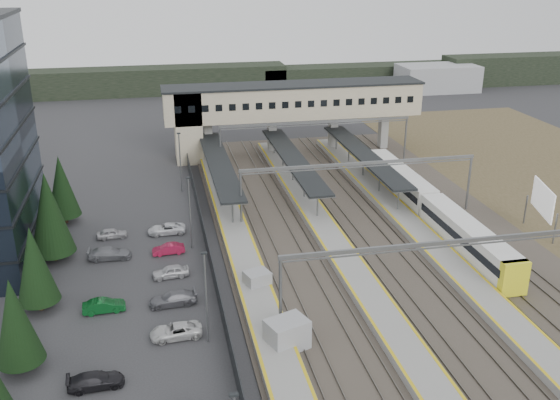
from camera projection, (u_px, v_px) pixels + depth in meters
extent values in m
plane|color=#2B2B2D|center=(284.00, 285.00, 59.41)|extent=(220.00, 220.00, 0.00)
cylinder|color=black|center=(23.00, 364.00, 46.81)|extent=(0.44, 0.44, 1.20)
cone|color=black|center=(15.00, 321.00, 45.44)|extent=(3.54, 3.54, 6.80)
cylinder|color=black|center=(41.00, 304.00, 55.03)|extent=(0.44, 0.44, 1.20)
cone|color=black|center=(34.00, 264.00, 53.63)|extent=(3.64, 3.64, 7.00)
cylinder|color=black|center=(55.00, 255.00, 64.17)|extent=(0.44, 0.44, 1.20)
cone|color=black|center=(49.00, 213.00, 62.49)|extent=(4.42, 4.42, 8.50)
cylinder|color=black|center=(66.00, 218.00, 73.30)|extent=(0.44, 0.44, 1.20)
cone|color=black|center=(62.00, 186.00, 71.86)|extent=(3.74, 3.74, 7.20)
imported|color=black|center=(96.00, 380.00, 45.03)|extent=(4.15, 1.92, 1.17)
imported|color=#0B481B|center=(104.00, 306.00, 54.70)|extent=(3.75, 1.49, 1.21)
imported|color=slate|center=(110.00, 253.00, 64.37)|extent=(4.48, 1.91, 1.29)
imported|color=#9B999E|center=(112.00, 233.00, 69.24)|extent=(3.45, 1.63, 1.14)
imported|color=silver|center=(176.00, 331.00, 51.00)|extent=(4.36, 2.19, 1.19)
imported|color=#5D5D63|center=(173.00, 298.00, 55.83)|extent=(4.40, 2.00, 1.25)
imported|color=#AEADB1|center=(170.00, 272.00, 60.67)|extent=(3.72, 1.81, 1.22)
imported|color=#A5193B|center=(168.00, 249.00, 65.54)|extent=(3.45, 1.41, 1.11)
imported|color=silver|center=(167.00, 229.00, 70.36)|extent=(4.22, 1.95, 1.17)
cube|color=black|center=(234.00, 395.00, 32.18)|extent=(0.50, 0.25, 0.15)
cylinder|color=slate|center=(206.00, 299.00, 49.15)|extent=(0.16, 0.16, 8.00)
cube|color=black|center=(204.00, 253.00, 47.71)|extent=(0.50, 0.25, 0.15)
cylinder|color=slate|center=(190.00, 214.00, 65.59)|extent=(0.16, 0.16, 8.00)
cube|color=black|center=(188.00, 178.00, 64.15)|extent=(0.50, 0.25, 0.15)
cylinder|color=slate|center=(180.00, 163.00, 82.03)|extent=(0.16, 0.16, 8.00)
cube|color=black|center=(179.00, 133.00, 80.59)|extent=(0.50, 0.25, 0.15)
cube|color=#26282B|center=(210.00, 259.00, 62.39)|extent=(0.08, 90.00, 2.00)
cube|color=#96979A|center=(287.00, 335.00, 49.16)|extent=(3.77, 3.28, 2.64)
cube|color=#96979A|center=(257.00, 282.00, 57.92)|extent=(2.69, 2.46, 2.04)
cube|color=#3E3A2F|center=(384.00, 251.00, 66.21)|extent=(34.00, 90.00, 0.20)
cube|color=#59544C|center=(267.00, 260.00, 63.74)|extent=(0.08, 90.00, 0.14)
cube|color=#59544C|center=(281.00, 259.00, 64.01)|extent=(0.08, 90.00, 0.14)
cube|color=#59544C|center=(305.00, 257.00, 64.50)|extent=(0.08, 90.00, 0.14)
cube|color=#59544C|center=(318.00, 255.00, 64.77)|extent=(0.08, 90.00, 0.14)
cube|color=#59544C|center=(360.00, 251.00, 65.63)|extent=(0.08, 90.00, 0.14)
cube|color=#59544C|center=(373.00, 250.00, 65.90)|extent=(0.08, 90.00, 0.14)
cube|color=#59544C|center=(396.00, 248.00, 66.39)|extent=(0.08, 90.00, 0.14)
cube|color=#59544C|center=(409.00, 247.00, 66.66)|extent=(0.08, 90.00, 0.14)
cube|color=#59544C|center=(448.00, 243.00, 67.52)|extent=(0.08, 90.00, 0.14)
cube|color=#59544C|center=(460.00, 242.00, 67.79)|extent=(0.08, 90.00, 0.14)
cube|color=#59544C|center=(482.00, 240.00, 68.28)|extent=(0.08, 90.00, 0.14)
cube|color=#59544C|center=(494.00, 239.00, 68.55)|extent=(0.08, 90.00, 0.14)
cube|color=gray|center=(245.00, 261.00, 63.25)|extent=(3.20, 82.00, 0.90)
cube|color=gold|center=(230.00, 258.00, 62.81)|extent=(0.25, 82.00, 0.02)
cube|color=gold|center=(259.00, 255.00, 63.35)|extent=(0.25, 82.00, 0.02)
cube|color=gray|center=(339.00, 252.00, 65.14)|extent=(3.20, 82.00, 0.90)
cube|color=gold|center=(326.00, 249.00, 64.70)|extent=(0.25, 82.00, 0.02)
cube|color=gold|center=(353.00, 247.00, 65.25)|extent=(0.25, 82.00, 0.02)
cube|color=gray|center=(429.00, 244.00, 67.03)|extent=(3.20, 82.00, 0.90)
cube|color=gold|center=(416.00, 241.00, 66.59)|extent=(0.25, 82.00, 0.02)
cube|color=gold|center=(442.00, 239.00, 67.14)|extent=(0.25, 82.00, 0.02)
cube|color=black|center=(219.00, 163.00, 82.06)|extent=(3.00, 30.00, 0.25)
cube|color=slate|center=(219.00, 164.00, 82.12)|extent=(3.10, 30.00, 0.12)
cylinder|color=slate|center=(232.00, 210.00, 70.76)|extent=(0.20, 0.20, 3.10)
cylinder|color=slate|center=(225.00, 191.00, 76.70)|extent=(0.20, 0.20, 3.10)
cylinder|color=slate|center=(219.00, 174.00, 82.64)|extent=(0.20, 0.20, 3.10)
cylinder|color=slate|center=(214.00, 160.00, 88.58)|extent=(0.20, 0.20, 3.10)
cylinder|color=slate|center=(210.00, 147.00, 94.51)|extent=(0.20, 0.20, 3.10)
cube|color=black|center=(293.00, 158.00, 83.95)|extent=(3.00, 30.00, 0.25)
cube|color=slate|center=(293.00, 159.00, 84.01)|extent=(3.10, 30.00, 0.12)
cylinder|color=slate|center=(318.00, 204.00, 72.65)|extent=(0.20, 0.20, 3.10)
cylinder|color=slate|center=(304.00, 185.00, 78.59)|extent=(0.20, 0.20, 3.10)
cylinder|color=slate|center=(293.00, 169.00, 84.53)|extent=(0.20, 0.20, 3.10)
cylinder|color=slate|center=(283.00, 156.00, 90.47)|extent=(0.20, 0.20, 3.10)
cylinder|color=slate|center=(274.00, 144.00, 96.40)|extent=(0.20, 0.20, 3.10)
cube|color=black|center=(364.00, 154.00, 85.84)|extent=(3.00, 30.00, 0.25)
cube|color=slate|center=(364.00, 155.00, 85.90)|extent=(3.10, 30.00, 0.12)
cylinder|color=slate|center=(398.00, 197.00, 74.55)|extent=(0.20, 0.20, 3.10)
cylinder|color=slate|center=(379.00, 180.00, 80.48)|extent=(0.20, 0.20, 3.10)
cylinder|color=slate|center=(363.00, 165.00, 86.42)|extent=(0.20, 0.20, 3.10)
cylinder|color=slate|center=(349.00, 152.00, 92.36)|extent=(0.20, 0.20, 3.10)
cylinder|color=slate|center=(336.00, 140.00, 98.29)|extent=(0.20, 0.20, 3.10)
cube|color=beige|center=(294.00, 101.00, 96.69)|extent=(40.00, 6.00, 5.00)
cube|color=black|center=(294.00, 84.00, 95.77)|extent=(40.40, 6.40, 0.30)
cube|color=beige|center=(188.00, 125.00, 94.65)|extent=(4.00, 6.00, 11.00)
cube|color=black|center=(178.00, 110.00, 90.49)|extent=(1.00, 0.06, 1.00)
cube|color=black|center=(192.00, 109.00, 90.87)|extent=(1.00, 0.06, 1.00)
cube|color=black|center=(205.00, 109.00, 91.25)|extent=(1.00, 0.06, 1.00)
cube|color=black|center=(219.00, 108.00, 91.63)|extent=(1.00, 0.06, 1.00)
cube|color=black|center=(232.00, 107.00, 92.01)|extent=(1.00, 0.06, 1.00)
cube|color=black|center=(246.00, 107.00, 92.39)|extent=(1.00, 0.06, 1.00)
cube|color=black|center=(259.00, 106.00, 92.76)|extent=(1.00, 0.06, 1.00)
cube|color=black|center=(272.00, 106.00, 93.14)|extent=(1.00, 0.06, 1.00)
cube|color=black|center=(285.00, 105.00, 93.52)|extent=(1.00, 0.06, 1.00)
cube|color=black|center=(298.00, 104.00, 93.90)|extent=(1.00, 0.06, 1.00)
cube|color=black|center=(311.00, 104.00, 94.28)|extent=(1.00, 0.06, 1.00)
cube|color=black|center=(324.00, 103.00, 94.65)|extent=(1.00, 0.06, 1.00)
cube|color=black|center=(336.00, 103.00, 95.03)|extent=(1.00, 0.06, 1.00)
cube|color=black|center=(349.00, 102.00, 95.41)|extent=(1.00, 0.06, 1.00)
cube|color=black|center=(361.00, 102.00, 95.79)|extent=(1.00, 0.06, 1.00)
cube|color=black|center=(374.00, 101.00, 96.17)|extent=(1.00, 0.06, 1.00)
cube|color=black|center=(386.00, 100.00, 96.54)|extent=(1.00, 0.06, 1.00)
cube|color=black|center=(398.00, 100.00, 96.92)|extent=(1.00, 0.06, 1.00)
cube|color=black|center=(410.00, 99.00, 97.30)|extent=(1.00, 0.06, 1.00)
cube|color=gray|center=(199.00, 140.00, 95.84)|extent=(1.20, 1.60, 6.00)
cube|color=gray|center=(208.00, 140.00, 96.12)|extent=(1.20, 1.60, 6.00)
cube|color=gray|center=(272.00, 136.00, 98.01)|extent=(1.20, 1.60, 6.00)
cube|color=gray|center=(333.00, 133.00, 99.90)|extent=(1.20, 1.60, 6.00)
cube|color=gray|center=(383.00, 130.00, 101.51)|extent=(1.20, 1.60, 6.00)
cylinder|color=slate|center=(280.00, 297.00, 50.46)|extent=(0.28, 0.28, 7.00)
cube|color=slate|center=(445.00, 243.00, 51.85)|extent=(28.40, 0.25, 0.35)
cube|color=slate|center=(444.00, 247.00, 51.99)|extent=(28.40, 0.12, 0.12)
cylinder|color=slate|center=(241.00, 201.00, 70.56)|extent=(0.28, 0.28, 7.00)
cylinder|color=slate|center=(469.00, 184.00, 75.85)|extent=(0.28, 0.28, 7.00)
cube|color=slate|center=(360.00, 163.00, 71.94)|extent=(28.40, 0.25, 0.35)
cube|color=slate|center=(360.00, 167.00, 72.09)|extent=(28.40, 0.12, 0.12)
cylinder|color=slate|center=(221.00, 151.00, 88.82)|extent=(0.28, 0.28, 7.00)
cylinder|color=slate|center=(405.00, 140.00, 94.12)|extent=(0.28, 0.28, 7.00)
cube|color=slate|center=(316.00, 122.00, 90.21)|extent=(28.40, 0.25, 0.35)
cube|color=slate|center=(316.00, 125.00, 90.35)|extent=(28.40, 0.12, 0.12)
cube|color=white|center=(467.00, 238.00, 64.70)|extent=(2.59, 17.93, 3.34)
cube|color=black|center=(468.00, 235.00, 64.57)|extent=(2.65, 17.33, 0.83)
cube|color=slate|center=(466.00, 251.00, 65.22)|extent=(2.22, 16.53, 0.46)
cube|color=white|center=(400.00, 181.00, 81.63)|extent=(2.59, 17.93, 3.34)
cube|color=black|center=(400.00, 178.00, 81.49)|extent=(2.65, 17.33, 0.83)
cube|color=slate|center=(399.00, 191.00, 82.14)|extent=(2.22, 16.53, 0.46)
cube|color=yellow|center=(514.00, 278.00, 56.60)|extent=(2.61, 0.90, 3.34)
cylinder|color=slate|center=(555.00, 229.00, 67.37)|extent=(0.20, 0.20, 3.56)
cylinder|color=slate|center=(525.00, 210.00, 72.56)|extent=(0.20, 0.20, 3.56)
cube|color=white|center=(543.00, 199.00, 69.12)|extent=(1.90, 6.49, 3.34)
cube|color=black|center=(155.00, 81.00, 143.21)|extent=(60.00, 8.00, 6.00)
cube|color=black|center=(363.00, 75.00, 152.84)|extent=(50.00, 8.00, 5.00)
cube|color=black|center=(522.00, 69.00, 155.48)|extent=(40.00, 8.00, 7.00)
cube|color=#96979A|center=(437.00, 78.00, 146.36)|extent=(18.00, 10.00, 6.00)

